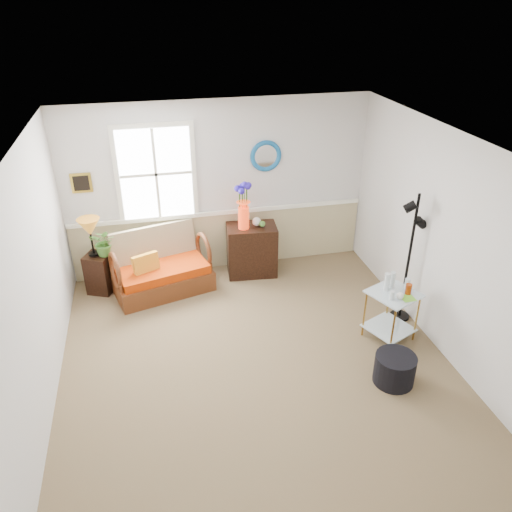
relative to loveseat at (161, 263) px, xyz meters
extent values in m
cube|color=brown|center=(0.96, -1.96, -0.44)|extent=(4.50, 5.00, 0.01)
cube|color=white|center=(0.96, -1.96, 2.16)|extent=(4.50, 5.00, 0.01)
cube|color=silver|center=(0.96, 0.54, 0.86)|extent=(4.50, 0.01, 2.60)
cube|color=silver|center=(0.96, -4.46, 0.86)|extent=(4.50, 0.01, 2.60)
cube|color=silver|center=(-1.29, -1.96, 0.86)|extent=(0.01, 5.00, 2.60)
cube|color=silver|center=(3.21, -1.96, 0.86)|extent=(0.01, 5.00, 2.60)
cube|color=tan|center=(0.96, 0.52, 0.01)|extent=(4.46, 0.02, 0.90)
cube|color=white|center=(0.96, 0.51, 0.48)|extent=(4.46, 0.04, 0.06)
cube|color=#B3942E|center=(-0.96, 0.52, 1.11)|extent=(0.28, 0.03, 0.28)
torus|color=#136F9C|center=(1.66, 0.52, 1.31)|extent=(0.47, 0.07, 0.47)
imported|color=#40742B|center=(-0.74, 0.14, 0.31)|extent=(0.49, 0.51, 0.31)
cylinder|color=black|center=(2.40, -2.54, -0.27)|extent=(0.54, 0.54, 0.35)
camera|label=1|loc=(-0.07, -6.37, 3.50)|focal=35.00mm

